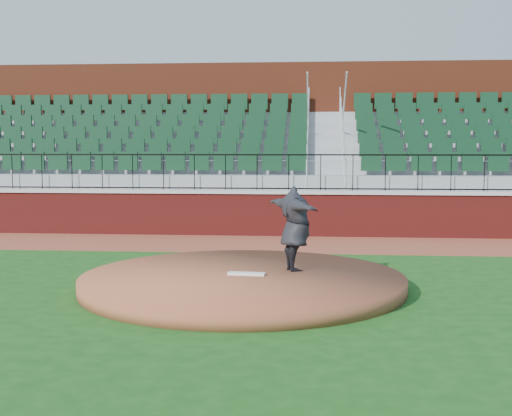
{
  "coord_description": "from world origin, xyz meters",
  "views": [
    {
      "loc": [
        1.2,
        -12.31,
        2.58
      ],
      "look_at": [
        0.0,
        1.5,
        1.3
      ],
      "focal_mm": 48.09,
      "sensor_mm": 36.0,
      "label": 1
    }
  ],
  "objects": [
    {
      "name": "ground",
      "position": [
        0.0,
        0.0,
        0.0
      ],
      "size": [
        90.0,
        90.0,
        0.0
      ],
      "primitive_type": "plane",
      "color": "#164714",
      "rests_on": "ground"
    },
    {
      "name": "warning_track",
      "position": [
        0.0,
        5.4,
        0.01
      ],
      "size": [
        34.0,
        3.2,
        0.01
      ],
      "primitive_type": "cube",
      "color": "brown",
      "rests_on": "ground"
    },
    {
      "name": "field_wall",
      "position": [
        0.0,
        7.0,
        0.6
      ],
      "size": [
        34.0,
        0.35,
        1.2
      ],
      "primitive_type": "cube",
      "color": "maroon",
      "rests_on": "ground"
    },
    {
      "name": "wall_cap",
      "position": [
        0.0,
        7.0,
        1.25
      ],
      "size": [
        34.0,
        0.45,
        0.1
      ],
      "primitive_type": "cube",
      "color": "#B7B7B7",
      "rests_on": "field_wall"
    },
    {
      "name": "wall_railing",
      "position": [
        0.0,
        7.0,
        1.8
      ],
      "size": [
        34.0,
        0.05,
        1.0
      ],
      "primitive_type": null,
      "color": "black",
      "rests_on": "wall_cap"
    },
    {
      "name": "seating_stands",
      "position": [
        0.0,
        9.72,
        2.3
      ],
      "size": [
        34.0,
        5.1,
        4.6
      ],
      "primitive_type": null,
      "color": "gray",
      "rests_on": "ground"
    },
    {
      "name": "concourse_wall",
      "position": [
        0.0,
        12.52,
        2.75
      ],
      "size": [
        34.0,
        0.5,
        5.5
      ],
      "primitive_type": "cube",
      "color": "maroon",
      "rests_on": "ground"
    },
    {
      "name": "pitchers_mound",
      "position": [
        -0.09,
        -0.23,
        0.12
      ],
      "size": [
        5.82,
        5.82,
        0.25
      ],
      "primitive_type": "cylinder",
      "color": "brown",
      "rests_on": "ground"
    },
    {
      "name": "pitching_rubber",
      "position": [
        -0.02,
        -0.23,
        0.27
      ],
      "size": [
        0.68,
        0.22,
        0.04
      ],
      "primitive_type": "cube",
      "rotation": [
        0.0,
        0.0,
        -0.08
      ],
      "color": "white",
      "rests_on": "pitchers_mound"
    },
    {
      "name": "pitcher",
      "position": [
        0.83,
        0.27,
        1.04
      ],
      "size": [
        1.31,
        1.97,
        1.57
      ],
      "primitive_type": "imported",
      "rotation": [
        0.0,
        0.0,
        2.02
      ],
      "color": "black",
      "rests_on": "pitchers_mound"
    }
  ]
}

